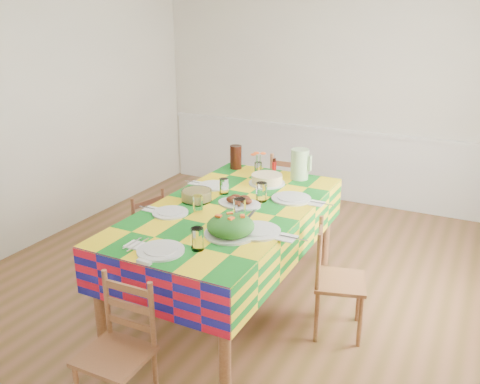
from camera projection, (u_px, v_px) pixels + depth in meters
name	position (u px, v px, depth m)	size (l,w,h in m)	color
room	(236.00, 135.00, 4.11)	(4.58, 5.08, 2.78)	brown
wainscot	(325.00, 161.00, 6.49)	(4.41, 0.06, 0.92)	white
dining_table	(230.00, 218.00, 4.01)	(1.17, 2.18, 0.85)	brown
setting_near_head	(173.00, 246.00, 3.25)	(0.50, 0.33, 0.15)	silver
setting_left_near	(180.00, 209.00, 3.86)	(0.50, 0.30, 0.13)	silver
setting_left_far	(216.00, 186.00, 4.38)	(0.50, 0.30, 0.13)	silver
setting_right_near	(251.00, 223.00, 3.59)	(0.63, 0.36, 0.16)	silver
setting_right_far	(281.00, 196.00, 4.11)	(0.61, 0.35, 0.16)	silver
meat_platter	(239.00, 201.00, 4.02)	(0.36, 0.26, 0.07)	silver
salad_platter	(231.00, 227.00, 3.47)	(0.37, 0.37, 0.15)	silver
pasta_bowl	(197.00, 195.00, 4.10)	(0.25, 0.25, 0.09)	white
cake	(267.00, 179.00, 4.49)	(0.32, 0.32, 0.09)	silver
serving_utensils	(246.00, 215.00, 3.81)	(0.15, 0.34, 0.01)	black
flower_vase	(258.00, 165.00, 4.73)	(0.14, 0.12, 0.23)	white
hot_sauce	(274.00, 167.00, 4.72)	(0.04, 0.04, 0.16)	red
green_pitcher	(300.00, 164.00, 4.60)	(0.16, 0.16, 0.28)	#A2CB8F
tea_pitcher	(236.00, 157.00, 4.92)	(0.11, 0.11, 0.23)	black
name_card	(144.00, 262.00, 3.09)	(0.10, 0.03, 0.02)	silver
chair_near	(119.00, 352.00, 2.96)	(0.39, 0.37, 0.86)	brown
chair_far	(292.00, 198.00, 5.26)	(0.43, 0.41, 0.96)	brown
chair_left	(142.00, 236.00, 4.49)	(0.44, 0.45, 0.85)	brown
chair_right	(335.00, 281.00, 3.74)	(0.46, 0.47, 0.86)	brown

